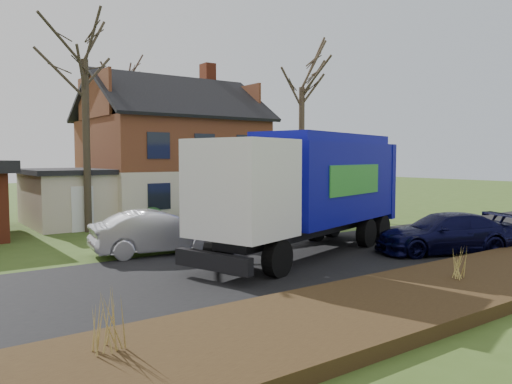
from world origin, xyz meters
TOP-DOWN VIEW (x-y plane):
  - ground at (0.00, 0.00)m, footprint 120.00×120.00m
  - road at (0.00, 0.00)m, footprint 80.00×7.00m
  - mulch_verge at (0.00, -5.30)m, footprint 80.00×3.50m
  - main_house at (1.49, 13.91)m, footprint 12.95×8.95m
  - garbage_truck at (0.79, 0.73)m, footprint 10.30×5.51m
  - silver_sedan at (-3.59, 3.82)m, footprint 4.87×2.29m
  - navy_wagon at (4.71, -2.04)m, footprint 5.33×3.85m
  - tree_front_west at (-4.02, 10.49)m, footprint 3.65×3.65m
  - tree_front_east at (8.44, 9.98)m, footprint 3.87×3.87m
  - tree_back at (2.27, 22.11)m, footprint 3.62×3.62m
  - grass_clump_west at (-8.39, -4.70)m, footprint 0.39×0.32m
  - grass_clump_mid at (0.59, -5.19)m, footprint 0.31×0.25m

SIDE VIEW (x-z plane):
  - ground at x=0.00m, z-range 0.00..0.00m
  - road at x=0.00m, z-range 0.00..0.02m
  - mulch_verge at x=0.00m, z-range 0.00..0.30m
  - navy_wagon at x=4.71m, z-range 0.00..1.43m
  - grass_clump_mid at x=0.59m, z-range 0.30..1.16m
  - silver_sedan at x=-3.59m, z-range 0.00..1.54m
  - grass_clump_west at x=-8.39m, z-range 0.30..1.32m
  - garbage_truck at x=0.79m, z-range 0.33..4.60m
  - main_house at x=1.49m, z-range -0.60..8.66m
  - tree_front_east at x=8.44m, z-range 3.36..14.11m
  - tree_front_west at x=-4.02m, z-range 3.52..14.38m
  - tree_back at x=2.27m, z-range 3.82..15.27m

